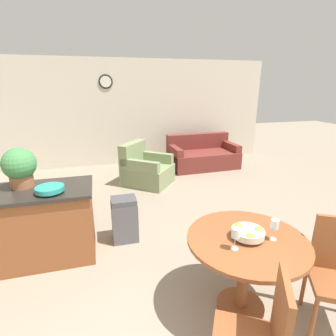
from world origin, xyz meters
TOP-DOWN VIEW (x-y plane):
  - wall_back at (-0.00, 6.10)m, footprint 8.00×0.09m
  - dining_table at (0.56, 0.88)m, footprint 1.07×1.07m
  - dining_chair_near_right at (1.26, 0.56)m, footprint 0.58×0.58m
  - fruit_bowl at (0.57, 0.87)m, footprint 0.29×0.29m
  - wine_glass_left at (0.38, 0.77)m, footprint 0.07×0.07m
  - wine_glass_right at (0.77, 0.80)m, footprint 0.07×0.07m
  - kitchen_island at (-1.38, 2.22)m, footprint 1.25×0.71m
  - teal_bowl at (-1.20, 2.07)m, footprint 0.31×0.31m
  - potted_plant at (-1.54, 2.35)m, footprint 0.37×0.37m
  - trash_bin at (-0.38, 2.36)m, footprint 0.34×0.29m
  - couch at (1.96, 5.26)m, footprint 1.74×1.01m
  - armchair at (0.31, 4.43)m, footprint 1.24×1.23m

SIDE VIEW (x-z plane):
  - couch at x=1.96m, z-range -0.13..0.69m
  - armchair at x=0.31m, z-range -0.14..0.74m
  - trash_bin at x=-0.38m, z-range 0.00..0.62m
  - kitchen_island at x=-1.38m, z-range 0.00..0.91m
  - dining_chair_near_right at x=1.26m, z-range 0.05..1.03m
  - dining_table at x=0.56m, z-range 0.21..0.98m
  - fruit_bowl at x=0.57m, z-range 0.77..0.89m
  - wine_glass_left at x=0.38m, z-range 0.82..1.01m
  - wine_glass_right at x=0.77m, z-range 0.82..1.01m
  - teal_bowl at x=-1.20m, z-range 0.92..1.00m
  - potted_plant at x=-1.54m, z-range 0.93..1.40m
  - wall_back at x=0.00m, z-range 0.00..2.70m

